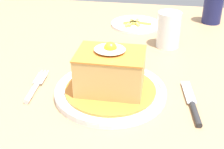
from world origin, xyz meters
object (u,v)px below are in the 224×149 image
at_px(fork, 35,88).
at_px(drinking_glass, 168,32).
at_px(main_plate, 111,91).
at_px(side_plate_fries, 135,24).
at_px(soda_can, 213,6).
at_px(knife, 193,107).

bearing_deg(fork, drinking_glass, 45.23).
bearing_deg(main_plate, side_plate_fries, 88.65).
xyz_separation_m(main_plate, fork, (-0.18, -0.01, -0.00)).
height_order(fork, drinking_glass, drinking_glass).
xyz_separation_m(soda_can, drinking_glass, (-0.15, -0.24, -0.02)).
bearing_deg(knife, fork, 177.12).
distance_m(knife, side_plate_fries, 0.51).
distance_m(soda_can, side_plate_fries, 0.28).
bearing_deg(main_plate, drinking_glass, 67.01).
relative_size(knife, side_plate_fries, 0.97).
bearing_deg(knife, soda_can, 80.56).
xyz_separation_m(knife, soda_can, (0.09, 0.55, 0.06)).
distance_m(fork, soda_can, 0.70).
height_order(main_plate, soda_can, soda_can).
height_order(main_plate, knife, main_plate).
relative_size(main_plate, soda_can, 2.03).
xyz_separation_m(drinking_glass, side_plate_fries, (-0.11, 0.16, -0.04)).
height_order(drinking_glass, side_plate_fries, drinking_glass).
xyz_separation_m(main_plate, knife, (0.18, -0.03, -0.00)).
distance_m(fork, drinking_glass, 0.43).
xyz_separation_m(fork, soda_can, (0.45, 0.54, 0.06)).
distance_m(main_plate, fork, 0.18).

